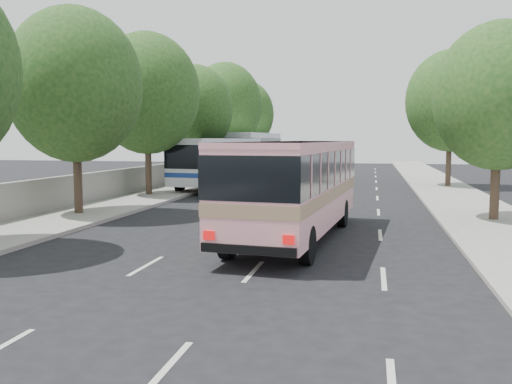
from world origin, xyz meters
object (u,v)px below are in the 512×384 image
(white_pickup, at_px, (227,181))
(tour_coach_front, at_px, (219,158))
(pink_bus, at_px, (296,179))
(pink_taxi, at_px, (283,205))
(tour_coach_rear, at_px, (252,151))

(white_pickup, xyz_separation_m, tour_coach_front, (-1.80, 4.52, 1.18))
(pink_bus, relative_size, tour_coach_front, 0.91)
(pink_bus, height_order, white_pickup, pink_bus)
(pink_bus, relative_size, white_pickup, 1.78)
(white_pickup, distance_m, tour_coach_front, 5.01)
(pink_taxi, relative_size, tour_coach_rear, 0.36)
(tour_coach_rear, bearing_deg, pink_taxi, -74.44)
(pink_taxi, height_order, tour_coach_front, tour_coach_front)
(white_pickup, bearing_deg, tour_coach_rear, 90.51)
(pink_bus, distance_m, tour_coach_front, 19.37)
(pink_bus, bearing_deg, white_pickup, 119.23)
(pink_bus, relative_size, tour_coach_rear, 0.81)
(white_pickup, xyz_separation_m, tour_coach_rear, (-1.80, 14.90, 1.46))
(white_pickup, bearing_deg, pink_taxi, -70.40)
(pink_taxi, bearing_deg, tour_coach_front, 114.03)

